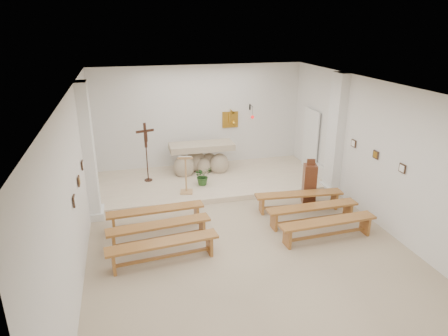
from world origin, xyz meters
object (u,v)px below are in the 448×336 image
object	(u,v)px
altar	(201,160)
donation_pedestal	(309,184)
bench_right_second	(312,210)
bench_left_front	(156,213)
crucifix_stand	(146,148)
bench_right_third	(328,225)
lectern	(186,174)
bench_left_second	(159,229)
bench_left_third	(163,247)
bench_right_front	(299,197)

from	to	relation	value
altar	donation_pedestal	distance (m)	3.72
bench_right_second	altar	bearing A→B (deg)	116.35
bench_left_front	bench_right_second	xyz separation A→B (m)	(3.80, -0.80, 0.00)
crucifix_stand	bench_right_third	world-z (taller)	crucifix_stand
lectern	bench_right_third	xyz separation A→B (m)	(2.79, -3.17, -0.35)
lectern	bench_left_second	size ratio (longest dim) A/B	0.49
bench_right_second	bench_right_third	bearing A→B (deg)	-91.11
crucifix_stand	bench_left_third	size ratio (longest dim) A/B	0.77
bench_left_second	bench_right_front	bearing A→B (deg)	6.13
bench_right_front	bench_right_third	xyz separation A→B (m)	(0.00, -1.60, 0.00)
lectern	bench_left_second	distance (m)	2.60
bench_right_front	bench_right_second	distance (m)	0.80
donation_pedestal	bench_left_second	xyz separation A→B (m)	(-4.28, -1.19, -0.19)
bench_right_third	bench_left_front	bearing A→B (deg)	154.60
altar	crucifix_stand	world-z (taller)	crucifix_stand
bench_right_second	lectern	bearing A→B (deg)	138.59
lectern	crucifix_stand	world-z (taller)	crucifix_stand
lectern	bench_left_third	distance (m)	3.34
bench_right_front	lectern	bearing A→B (deg)	155.98
lectern	bench_left_front	bearing A→B (deg)	-111.21
altar	bench_right_second	size ratio (longest dim) A/B	0.87
bench_left_front	bench_right_second	bearing A→B (deg)	-14.83
bench_left_third	bench_left_second	bearing A→B (deg)	84.48
lectern	bench_left_front	distance (m)	1.89
bench_left_third	bench_right_front	bearing A→B (deg)	17.35
bench_left_front	donation_pedestal	bearing A→B (deg)	2.27
bench_right_front	bench_left_third	xyz separation A→B (m)	(-3.80, -1.60, 0.00)
crucifix_stand	bench_right_second	size ratio (longest dim) A/B	0.77
donation_pedestal	bench_left_third	world-z (taller)	donation_pedestal
crucifix_stand	bench_left_second	xyz separation A→B (m)	(-0.01, -3.58, -0.83)
crucifix_stand	bench_right_third	xyz separation A→B (m)	(3.78, -4.38, -0.83)
bench_right_second	bench_right_third	world-z (taller)	same
bench_left_second	donation_pedestal	bearing A→B (deg)	9.76
bench_left_third	altar	bearing A→B (deg)	64.12
altar	bench_left_front	bearing A→B (deg)	-118.66
crucifix_stand	bench_left_second	world-z (taller)	crucifix_stand
bench_left_second	bench_left_third	distance (m)	0.80
altar	bench_left_front	xyz separation A→B (m)	(-1.76, -3.13, -0.18)
donation_pedestal	altar	bearing A→B (deg)	147.90
bench_right_second	bench_left_third	distance (m)	3.88
donation_pedestal	bench_right_front	distance (m)	0.65
bench_left_second	bench_right_second	world-z (taller)	same
bench_right_second	bench_left_third	size ratio (longest dim) A/B	0.99
bench_left_third	bench_right_third	bearing A→B (deg)	-5.52
crucifix_stand	bench_right_second	bearing A→B (deg)	-59.78
crucifix_stand	bench_left_third	distance (m)	4.46
bench_right_front	bench_left_second	bearing A→B (deg)	-162.82
lectern	bench_right_third	bearing A→B (deg)	-37.01
lectern	bench_left_third	world-z (taller)	lectern
crucifix_stand	bench_left_second	size ratio (longest dim) A/B	0.77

